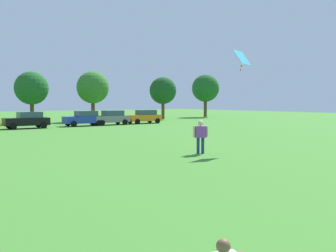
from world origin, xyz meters
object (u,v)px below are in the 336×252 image
object	(u,v)px
parked_car_orange_5	(144,117)
tree_far_right	(205,88)
parked_car_black_2	(27,120)
adult_bystander	(200,134)
kite	(242,58)
parked_car_blue_3	(84,118)
tree_right	(163,91)
tree_center_left	(31,88)
tree_center_right	(93,88)
parked_car_gray_4	(111,118)

from	to	relation	value
parked_car_orange_5	tree_far_right	xyz separation A→B (m)	(19.03, 10.07, 4.21)
parked_car_black_2	parked_car_orange_5	size ratio (longest dim) A/B	1.00
adult_bystander	parked_car_orange_5	world-z (taller)	adult_bystander
kite	tree_far_right	world-z (taller)	tree_far_right
parked_car_blue_3	tree_right	xyz separation A→B (m)	(16.45, 8.15, 3.55)
adult_bystander	parked_car_black_2	world-z (taller)	adult_bystander
adult_bystander	parked_car_orange_5	size ratio (longest dim) A/B	0.40
kite	parked_car_black_2	bearing A→B (deg)	102.91
tree_center_left	tree_center_right	world-z (taller)	tree_center_right
kite	parked_car_blue_3	world-z (taller)	kite
parked_car_gray_4	parked_car_orange_5	distance (m)	4.71
parked_car_blue_3	parked_car_gray_4	bearing A→B (deg)	179.59
kite	tree_center_right	bearing A→B (deg)	80.38
parked_car_blue_3	tree_center_right	distance (m)	10.23
parked_car_blue_3	kite	bearing A→B (deg)	88.25
parked_car_black_2	parked_car_gray_4	size ratio (longest dim) A/B	1.00
kite	parked_car_blue_3	size ratio (longest dim) A/B	0.33
parked_car_black_2	parked_car_gray_4	xyz separation A→B (m)	(9.53, 0.32, 0.00)
kite	parked_car_blue_3	bearing A→B (deg)	88.25
tree_center_right	kite	bearing A→B (deg)	-99.62
parked_car_blue_3	parked_car_black_2	bearing A→B (deg)	3.18
parked_car_blue_3	tree_center_right	bearing A→B (deg)	-120.07
tree_far_right	adult_bystander	bearing A→B (deg)	-131.81
tree_right	tree_center_right	bearing A→B (deg)	179.59
parked_car_black_2	tree_right	world-z (taller)	tree_right
kite	tree_center_right	distance (m)	32.95
parked_car_black_2	tree_far_right	xyz separation A→B (m)	(33.27, 10.54, 4.21)
kite	parked_car_black_2	xyz separation A→B (m)	(-5.48, 23.91, -4.27)
tree_far_right	parked_car_blue_3	bearing A→B (deg)	-159.35
parked_car_orange_5	tree_right	bearing A→B (deg)	-136.42
parked_car_gray_4	tree_far_right	world-z (taller)	tree_far_right
parked_car_black_2	tree_center_left	size ratio (longest dim) A/B	0.66
adult_bystander	tree_right	world-z (taller)	tree_right
kite	tree_far_right	xyz separation A→B (m)	(27.79, 34.45, -0.06)
parked_car_gray_4	tree_center_right	bearing A→B (deg)	-99.99
tree_right	parked_car_black_2	bearing A→B (deg)	-159.46
tree_center_left	adult_bystander	bearing A→B (deg)	-90.87
parked_car_blue_3	tree_center_right	xyz separation A→B (m)	(4.76, 8.23, 3.77)
parked_car_blue_3	tree_far_right	world-z (taller)	tree_far_right
parked_car_black_2	tree_center_right	bearing A→B (deg)	-142.03
adult_bystander	tree_right	xyz separation A→B (m)	(20.19, 32.37, 3.38)
parked_car_blue_3	tree_right	size ratio (longest dim) A/B	0.66
parked_car_orange_5	parked_car_blue_3	bearing A→B (deg)	0.87
parked_car_gray_4	parked_car_orange_5	bearing A→B (deg)	-178.23
parked_car_blue_3	tree_center_left	world-z (taller)	tree_center_left
parked_car_black_2	tree_far_right	world-z (taller)	tree_far_right
parked_car_orange_5	adult_bystander	bearing A→B (deg)	64.23
parked_car_blue_3	parked_car_orange_5	world-z (taller)	same
parked_car_gray_4	tree_far_right	size ratio (longest dim) A/B	0.57
adult_bystander	tree_center_left	distance (m)	33.21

